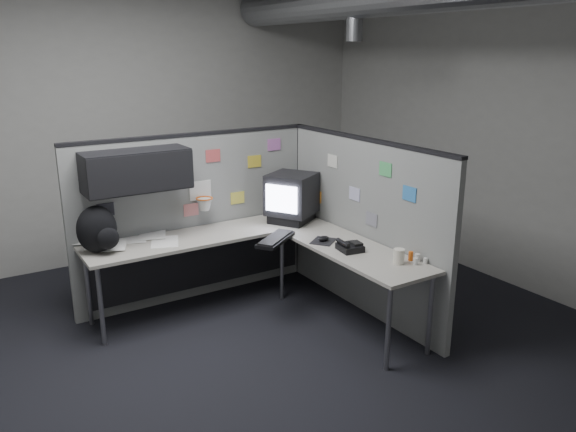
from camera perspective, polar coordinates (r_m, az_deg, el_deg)
room at (r=4.50m, az=4.43°, el=12.99°), size 5.62×5.62×3.22m
partition_back at (r=5.36m, az=-10.75°, el=1.37°), size 2.44×0.42×1.63m
partition_right at (r=5.23m, az=7.55°, el=-0.90°), size 0.07×2.23×1.63m
desk at (r=5.17m, az=-4.21°, el=-3.39°), size 2.31×2.11×0.73m
monitor at (r=5.54m, az=0.37°, el=1.94°), size 0.58×0.58×0.48m
keyboard at (r=5.01m, az=-1.28°, el=-2.36°), size 0.50×0.43×0.04m
mouse at (r=5.01m, az=3.62°, el=-2.41°), size 0.30×0.29×0.05m
phone at (r=4.80m, az=6.27°, el=-3.12°), size 0.21×0.22×0.09m
bottles at (r=4.63m, az=12.89°, el=-4.23°), size 0.12×0.15×0.08m
cup at (r=4.56m, az=11.19°, el=-4.05°), size 0.11×0.11×0.12m
papers at (r=5.22m, az=-16.17°, el=-2.34°), size 0.90×0.80×0.02m
backpack at (r=4.93m, az=-18.75°, el=-1.37°), size 0.35×0.32×0.41m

